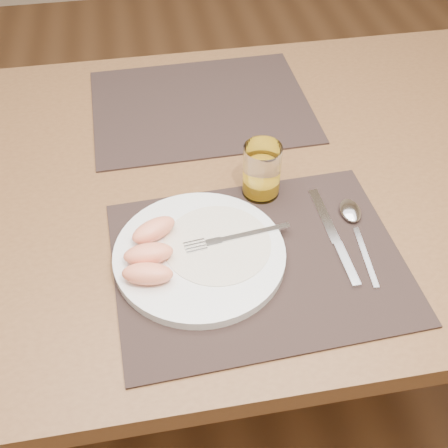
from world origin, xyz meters
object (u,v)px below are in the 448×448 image
at_px(placemat_far, 201,106).
at_px(knife, 337,243).
at_px(table, 221,206).
at_px(placemat_near, 258,261).
at_px(spoon, 352,217).
at_px(fork, 228,239).
at_px(juice_glass, 262,173).
at_px(plate, 200,255).

bearing_deg(placemat_far, knife, -69.62).
relative_size(table, placemat_near, 3.11).
bearing_deg(placemat_far, spoon, -61.97).
bearing_deg(knife, placemat_near, -174.89).
distance_m(table, fork, 0.21).
bearing_deg(spoon, placemat_near, -160.75).
relative_size(fork, spoon, 0.91).
xyz_separation_m(placemat_near, juice_glass, (0.04, 0.15, 0.05)).
height_order(placemat_near, placemat_far, same).
distance_m(table, spoon, 0.27).
height_order(placemat_near, knife, knife).
bearing_deg(placemat_near, knife, 5.11).
relative_size(table, plate, 5.19).
xyz_separation_m(fork, spoon, (0.22, 0.02, -0.01)).
height_order(placemat_near, fork, fork).
relative_size(knife, juice_glass, 2.23).
relative_size(spoon, juice_glass, 1.95).
bearing_deg(spoon, juice_glass, 145.59).
bearing_deg(table, fork, -95.94).
relative_size(placemat_near, plate, 1.67).
height_order(table, spoon, spoon).
xyz_separation_m(plate, knife, (0.22, -0.01, -0.01)).
height_order(knife, spoon, spoon).
height_order(placemat_far, plate, plate).
distance_m(placemat_near, spoon, 0.19).
bearing_deg(fork, placemat_far, 87.96).
bearing_deg(knife, table, 126.56).
distance_m(placemat_far, juice_glass, 0.30).
height_order(plate, spoon, plate).
distance_m(placemat_near, plate, 0.09).
distance_m(placemat_far, knife, 0.46).
xyz_separation_m(fork, knife, (0.17, -0.03, -0.02)).
distance_m(knife, spoon, 0.07).
relative_size(table, spoon, 7.29).
relative_size(placemat_far, plate, 1.67).
relative_size(plate, fork, 1.54).
bearing_deg(placemat_far, placemat_near, -86.53).
xyz_separation_m(knife, spoon, (0.04, 0.05, 0.00)).
height_order(plate, juice_glass, juice_glass).
bearing_deg(knife, plate, 177.66).
xyz_separation_m(table, juice_glass, (0.06, -0.07, 0.13)).
relative_size(knife, spoon, 1.15).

